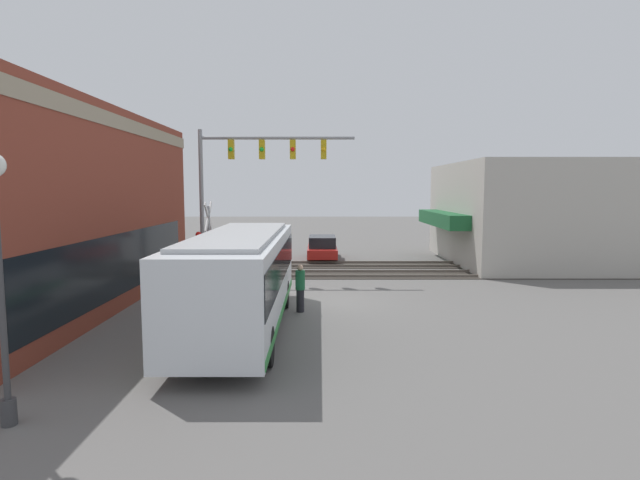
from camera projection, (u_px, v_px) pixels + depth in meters
The scene contains 9 objects.
ground_plane at pixel (329, 301), 19.48m from camera, with size 120.00×120.00×0.00m, color #605E5B.
shop_building at pixel (532, 213), 29.67m from camera, with size 11.50×10.83×5.89m.
city_bus at pixel (241, 276), 15.41m from camera, with size 10.13×2.59×3.05m.
traffic_signal_gantry at pixel (250, 167), 23.77m from camera, with size 0.42×7.43×7.19m.
crossing_signal at pixel (209, 235), 22.73m from camera, with size 1.41×1.18×3.81m.
rail_track_near at pixel (327, 274), 25.45m from camera, with size 2.60×60.00×0.15m.
rail_track_far at pixel (326, 265), 28.63m from camera, with size 2.60×60.00×0.15m.
parked_car_red at pixel (322, 248), 31.14m from camera, with size 4.63×1.82×1.46m.
pedestrian_near_bus at pixel (300, 288), 17.73m from camera, with size 0.34×0.34×1.71m.
Camera 1 is at (-19.14, 0.36, 4.38)m, focal length 28.00 mm.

